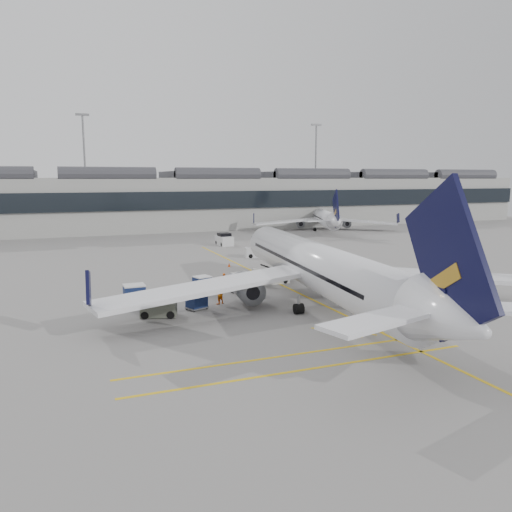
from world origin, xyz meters
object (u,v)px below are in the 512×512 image
object	(u,v)px
baggage_cart_a	(197,299)
ramp_agent_a	(224,281)
airliner_main	(321,268)
pushback_tug	(159,308)
ramp_agent_b	(219,294)
belt_loader	(268,278)

from	to	relation	value
baggage_cart_a	ramp_agent_a	xyz separation A→B (m)	(4.51, 6.33, -0.07)
airliner_main	baggage_cart_a	bearing A→B (deg)	171.65
baggage_cart_a	ramp_agent_a	world-z (taller)	baggage_cart_a
airliner_main	pushback_tug	size ratio (longest dim) A/B	13.34
airliner_main	pushback_tug	bearing A→B (deg)	179.09
ramp_agent_b	ramp_agent_a	bearing A→B (deg)	-134.24
airliner_main	baggage_cart_a	xyz separation A→B (m)	(-10.29, 2.75, -2.41)
baggage_cart_a	ramp_agent_b	size ratio (longest dim) A/B	1.04
baggage_cart_a	ramp_agent_b	xyz separation A→B (m)	(2.28, 1.09, 0.05)
belt_loader	baggage_cart_a	size ratio (longest dim) A/B	2.61
belt_loader	ramp_agent_a	bearing A→B (deg)	-173.21
baggage_cart_a	ramp_agent_a	distance (m)	7.77
belt_loader	ramp_agent_b	world-z (taller)	belt_loader
airliner_main	ramp_agent_b	bearing A→B (deg)	161.00
airliner_main	ramp_agent_a	size ratio (longest dim) A/B	25.45
belt_loader	ramp_agent_a	size ratio (longest dim) A/B	3.09
ramp_agent_b	belt_loader	bearing A→B (deg)	-160.63
airliner_main	pushback_tug	world-z (taller)	airliner_main
ramp_agent_a	ramp_agent_b	distance (m)	5.70
belt_loader	pushback_tug	world-z (taller)	belt_loader
belt_loader	ramp_agent_a	xyz separation A→B (m)	(-5.16, -1.08, 0.23)
ramp_agent_b	baggage_cart_a	bearing A→B (deg)	4.49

